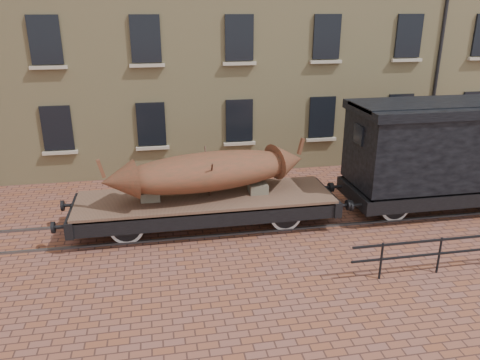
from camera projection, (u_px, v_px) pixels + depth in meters
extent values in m
plane|color=brown|center=(237.00, 224.00, 14.86)|extent=(90.00, 90.00, 0.00)
cube|color=black|center=(57.00, 128.00, 17.65)|extent=(1.10, 0.12, 1.70)
cube|color=#B7AA93|center=(60.00, 153.00, 17.92)|extent=(1.30, 0.18, 0.12)
cube|color=black|center=(151.00, 124.00, 18.25)|extent=(1.10, 0.12, 1.70)
cube|color=#B7AA93|center=(153.00, 148.00, 18.53)|extent=(1.30, 0.18, 0.12)
cube|color=black|center=(239.00, 120.00, 18.85)|extent=(1.10, 0.12, 1.70)
cube|color=#B7AA93|center=(240.00, 144.00, 19.13)|extent=(1.30, 0.18, 0.12)
cube|color=black|center=(322.00, 117.00, 19.45)|extent=(1.10, 0.12, 1.70)
cube|color=#B7AA93|center=(321.00, 139.00, 19.73)|extent=(1.30, 0.18, 0.12)
cube|color=black|center=(399.00, 114.00, 20.06)|extent=(1.10, 0.12, 1.70)
cube|color=#B7AA93|center=(398.00, 136.00, 20.33)|extent=(1.30, 0.18, 0.12)
cube|color=black|center=(473.00, 111.00, 20.66)|extent=(1.10, 0.12, 1.70)
cube|color=#B7AA93|center=(470.00, 132.00, 20.93)|extent=(1.30, 0.18, 0.12)
cube|color=black|center=(45.00, 40.00, 16.55)|extent=(1.10, 0.12, 1.70)
cube|color=#B7AA93|center=(49.00, 67.00, 16.82)|extent=(1.30, 0.18, 0.12)
cube|color=black|center=(146.00, 39.00, 17.15)|extent=(1.10, 0.12, 1.70)
cube|color=#B7AA93|center=(147.00, 65.00, 17.42)|extent=(1.30, 0.18, 0.12)
cube|color=black|center=(239.00, 38.00, 17.75)|extent=(1.10, 0.12, 1.70)
cube|color=#B7AA93|center=(239.00, 64.00, 18.02)|extent=(1.30, 0.18, 0.12)
cube|color=black|center=(327.00, 37.00, 18.35)|extent=(1.10, 0.12, 1.70)
cube|color=#B7AA93|center=(326.00, 62.00, 18.62)|extent=(1.30, 0.18, 0.12)
cube|color=black|center=(409.00, 36.00, 18.95)|extent=(1.10, 0.12, 1.70)
cube|color=#B7AA93|center=(407.00, 60.00, 19.22)|extent=(1.30, 0.18, 0.12)
cube|color=#59595E|center=(241.00, 233.00, 14.19)|extent=(30.00, 0.08, 0.06)
cube|color=#59595E|center=(233.00, 214.00, 15.52)|extent=(30.00, 0.08, 0.06)
cylinder|color=black|center=(381.00, 261.00, 11.70)|extent=(0.06, 0.06, 1.00)
cylinder|color=black|center=(439.00, 255.00, 11.97)|extent=(0.06, 0.06, 1.00)
cube|color=brown|center=(205.00, 198.00, 14.36)|extent=(7.76, 2.28, 0.12)
cube|color=black|center=(210.00, 220.00, 13.47)|extent=(7.76, 0.17, 0.47)
cube|color=black|center=(202.00, 193.00, 15.42)|extent=(7.76, 0.17, 0.47)
cube|color=black|center=(75.00, 215.00, 13.78)|extent=(0.23, 2.38, 0.47)
cylinder|color=black|center=(60.00, 227.00, 13.01)|extent=(0.36, 0.10, 0.10)
cylinder|color=black|center=(53.00, 227.00, 12.98)|extent=(0.08, 0.33, 0.33)
cylinder|color=black|center=(69.00, 205.00, 14.45)|extent=(0.36, 0.10, 0.10)
cylinder|color=black|center=(63.00, 206.00, 14.42)|extent=(0.08, 0.33, 0.33)
cube|color=black|center=(325.00, 197.00, 15.11)|extent=(0.23, 2.38, 0.47)
cylinder|color=black|center=(343.00, 205.00, 14.45)|extent=(0.36, 0.10, 0.10)
cylinder|color=black|center=(348.00, 205.00, 14.48)|extent=(0.08, 0.33, 0.33)
cylinder|color=black|center=(325.00, 188.00, 15.88)|extent=(0.36, 0.10, 0.10)
cylinder|color=black|center=(330.00, 187.00, 15.91)|extent=(0.08, 0.33, 0.33)
cylinder|color=black|center=(127.00, 218.00, 14.12)|extent=(0.10, 1.97, 0.10)
cylinder|color=white|center=(126.00, 228.00, 13.45)|extent=(0.99, 0.07, 0.99)
cylinder|color=black|center=(126.00, 228.00, 13.45)|extent=(0.81, 0.10, 0.81)
cube|color=black|center=(126.00, 222.00, 13.25)|extent=(0.93, 0.08, 0.10)
cylinder|color=white|center=(128.00, 209.00, 14.78)|extent=(0.99, 0.07, 0.99)
cylinder|color=black|center=(128.00, 209.00, 14.78)|extent=(0.81, 0.10, 0.81)
cube|color=black|center=(128.00, 200.00, 14.81)|extent=(0.93, 0.08, 0.10)
cylinder|color=black|center=(280.00, 206.00, 14.93)|extent=(0.10, 1.97, 0.10)
cylinder|color=white|center=(286.00, 216.00, 14.27)|extent=(0.99, 0.07, 0.99)
cylinder|color=black|center=(286.00, 216.00, 14.27)|extent=(0.81, 0.10, 0.81)
cube|color=black|center=(287.00, 210.00, 14.07)|extent=(0.93, 0.08, 0.10)
cylinder|color=white|center=(274.00, 198.00, 15.60)|extent=(0.99, 0.07, 0.99)
cylinder|color=black|center=(274.00, 198.00, 15.60)|extent=(0.81, 0.10, 0.81)
cube|color=black|center=(274.00, 190.00, 15.63)|extent=(0.93, 0.08, 0.10)
cube|color=black|center=(206.00, 210.00, 14.50)|extent=(4.14, 0.06, 0.06)
cube|color=brown|center=(150.00, 195.00, 14.01)|extent=(0.57, 0.52, 0.29)
cube|color=brown|center=(258.00, 188.00, 14.57)|extent=(0.57, 0.52, 0.29)
ellipsoid|color=brown|center=(209.00, 171.00, 14.09)|extent=(5.85, 2.75, 1.13)
cone|color=brown|center=(118.00, 181.00, 13.17)|extent=(1.15, 1.23, 1.07)
cube|color=brown|center=(101.00, 169.00, 12.88)|extent=(0.24, 0.16, 0.54)
cone|color=brown|center=(288.00, 160.00, 14.97)|extent=(1.15, 1.23, 1.07)
cube|color=brown|center=(301.00, 146.00, 14.98)|extent=(0.24, 0.16, 0.54)
cylinder|color=#402A21|center=(211.00, 181.00, 13.71)|extent=(0.05, 0.96, 1.36)
cylinder|color=#402A21|center=(207.00, 171.00, 14.55)|extent=(0.05, 0.96, 1.36)
cube|color=black|center=(459.00, 201.00, 14.78)|extent=(6.10, 0.16, 0.46)
cube|color=black|center=(421.00, 178.00, 16.84)|extent=(6.10, 0.16, 0.46)
cube|color=black|center=(354.00, 195.00, 15.29)|extent=(0.22, 2.44, 0.46)
cylinder|color=black|center=(351.00, 206.00, 14.46)|extent=(0.08, 0.33, 0.33)
cylinder|color=black|center=(332.00, 187.00, 15.96)|extent=(0.08, 0.33, 0.33)
cylinder|color=black|center=(385.00, 199.00, 15.56)|extent=(0.10, 1.93, 0.10)
cylinder|color=white|center=(396.00, 207.00, 14.89)|extent=(0.98, 0.07, 0.98)
cylinder|color=black|center=(396.00, 207.00, 14.89)|extent=(0.80, 0.10, 0.80)
cylinder|color=white|center=(375.00, 191.00, 16.22)|extent=(0.98, 0.07, 0.98)
cylinder|color=black|center=(375.00, 191.00, 16.22)|extent=(0.80, 0.10, 0.80)
cylinder|color=white|center=(475.00, 184.00, 16.89)|extent=(0.98, 0.07, 0.98)
cylinder|color=black|center=(475.00, 184.00, 16.89)|extent=(0.80, 0.10, 0.80)
cube|color=black|center=(445.00, 147.00, 15.30)|extent=(6.10, 2.44, 2.34)
cube|color=black|center=(452.00, 107.00, 14.85)|extent=(6.28, 2.59, 0.28)
cube|color=black|center=(452.00, 104.00, 14.81)|extent=(6.28, 1.73, 0.12)
cube|color=black|center=(359.00, 135.00, 14.58)|extent=(0.08, 0.61, 0.61)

